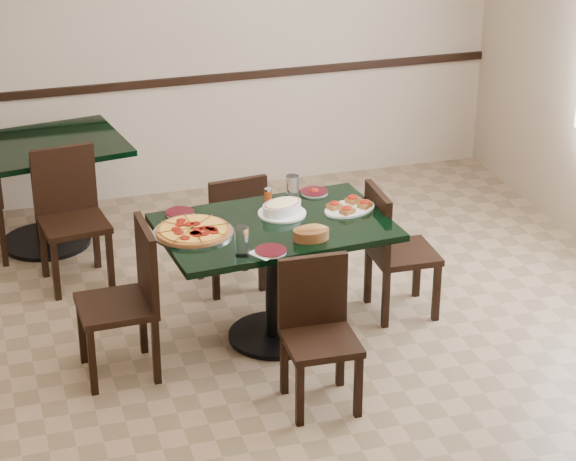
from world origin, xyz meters
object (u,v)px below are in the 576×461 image
object	(u,v)px
lasagna_casserole	(282,207)
back_table	(40,175)
chair_near	(317,325)
chair_right	(392,245)
bread_basket	(311,233)
pepperoni_pizza	(193,231)
chair_left	(130,293)
chair_far	(234,227)
back_chair_near	(70,209)
bruschetta_platter	(350,206)
main_table	(275,253)

from	to	relation	value
lasagna_casserole	back_table	bearing A→B (deg)	105.51
back_table	lasagna_casserole	distance (m)	2.08
chair_near	chair_right	world-z (taller)	chair_right
bread_basket	pepperoni_pizza	bearing A→B (deg)	156.67
chair_near	chair_left	xyz separation A→B (m)	(-0.91, 0.57, 0.05)
chair_far	back_chair_near	xyz separation A→B (m)	(-0.98, 0.47, 0.05)
chair_left	back_chair_near	xyz separation A→B (m)	(-0.18, 1.27, 0.00)
chair_right	back_chair_near	bearing A→B (deg)	61.59
chair_right	bruschetta_platter	bearing A→B (deg)	96.88
chair_left	bruschetta_platter	bearing A→B (deg)	96.05
back_table	chair_near	xyz separation A→B (m)	(1.22, -2.45, -0.07)
main_table	chair_right	bearing A→B (deg)	2.14
chair_far	back_chair_near	size ratio (longest dim) A/B	0.91
chair_far	bread_basket	bearing A→B (deg)	96.49
chair_left	bruschetta_platter	xyz separation A→B (m)	(1.36, 0.19, 0.28)
back_table	back_chair_near	size ratio (longest dim) A/B	1.42
main_table	chair_left	size ratio (longest dim) A/B	1.55
chair_right	back_chair_near	world-z (taller)	back_chair_near
pepperoni_pizza	bread_basket	bearing A→B (deg)	-23.47
chair_near	bread_basket	xyz separation A→B (m)	(0.10, 0.43, 0.34)
pepperoni_pizza	bruschetta_platter	xyz separation A→B (m)	(0.96, 0.06, 0.01)
main_table	chair_far	size ratio (longest dim) A/B	1.70
bread_basket	chair_right	bearing A→B (deg)	29.04
back_chair_near	chair_far	bearing A→B (deg)	-32.33
lasagna_casserole	chair_far	bearing A→B (deg)	83.30
chair_right	lasagna_casserole	bearing A→B (deg)	89.35
lasagna_casserole	main_table	bearing A→B (deg)	-146.07
chair_far	lasagna_casserole	world-z (taller)	lasagna_casserole
chair_right	bruschetta_platter	size ratio (longest dim) A/B	2.13
main_table	chair_near	bearing A→B (deg)	-91.87
chair_left	back_table	bearing A→B (deg)	-172.49
back_table	lasagna_casserole	world-z (taller)	lasagna_casserole
back_chair_near	bruschetta_platter	distance (m)	1.90
chair_far	main_table	bearing A→B (deg)	89.99
back_table	chair_far	size ratio (longest dim) A/B	1.57
pepperoni_pizza	chair_far	bearing A→B (deg)	59.29
back_table	chair_near	world-z (taller)	chair_near
lasagna_casserole	bruschetta_platter	world-z (taller)	lasagna_casserole
chair_near	chair_far	bearing A→B (deg)	96.62
bread_basket	bruschetta_platter	bearing A→B (deg)	43.40
chair_right	bread_basket	world-z (taller)	bread_basket
chair_far	pepperoni_pizza	world-z (taller)	chair_far
back_table	chair_near	bearing A→B (deg)	-72.46
back_chair_near	bread_basket	xyz separation A→B (m)	(1.19, -1.41, 0.29)
lasagna_casserole	bruschetta_platter	size ratio (longest dim) A/B	0.76
back_table	bread_basket	bearing A→B (deg)	-65.63
chair_far	pepperoni_pizza	distance (m)	0.85
chair_near	chair_right	size ratio (longest dim) A/B	0.98
chair_right	bruschetta_platter	xyz separation A→B (m)	(-0.29, -0.03, 0.31)
pepperoni_pizza	bruschetta_platter	world-z (taller)	bruschetta_platter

